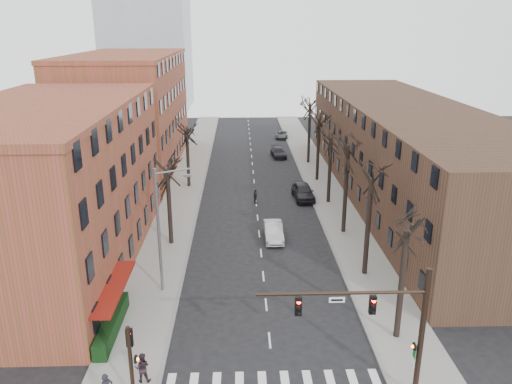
{
  "coord_description": "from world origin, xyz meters",
  "views": [
    {
      "loc": [
        -1.64,
        -21.29,
        17.78
      ],
      "look_at": [
        -0.29,
        19.92,
        4.0
      ],
      "focal_mm": 35.0,
      "sensor_mm": 36.0,
      "label": 1
    }
  ],
  "objects": [
    {
      "name": "tree_right_c",
      "position": [
        7.6,
        20.0,
        0.0
      ],
      "size": [
        5.2,
        5.2,
        11.6
      ],
      "primitive_type": null,
      "color": "black",
      "rests_on": "ground"
    },
    {
      "name": "pedestrian_crossing",
      "position": [
        -0.08,
        28.12,
        0.78
      ],
      "size": [
        0.56,
        0.97,
        1.55
      ],
      "primitive_type": "imported",
      "rotation": [
        0.0,
        0.0,
        1.78
      ],
      "color": "black",
      "rests_on": "ground"
    },
    {
      "name": "building_right",
      "position": [
        16.0,
        30.0,
        5.0
      ],
      "size": [
        12.0,
        50.0,
        10.0
      ],
      "primitive_type": "cube",
      "color": "#452D20",
      "rests_on": "ground"
    },
    {
      "name": "building_left_near",
      "position": [
        -16.0,
        15.0,
        6.0
      ],
      "size": [
        12.0,
        26.0,
        12.0
      ],
      "primitive_type": "cube",
      "color": "brown",
      "rests_on": "ground"
    },
    {
      "name": "tree_right_e",
      "position": [
        7.6,
        36.0,
        0.0
      ],
      "size": [
        5.2,
        5.2,
        10.8
      ],
      "primitive_type": null,
      "color": "black",
      "rests_on": "ground"
    },
    {
      "name": "pedestrian_b",
      "position": [
        -6.83,
        0.48,
        0.98
      ],
      "size": [
        0.81,
        0.64,
        1.65
      ],
      "primitive_type": "imported",
      "rotation": [
        0.0,
        0.0,
        3.16
      ],
      "color": "black",
      "rests_on": "sidewalk_left"
    },
    {
      "name": "tree_right_d",
      "position": [
        7.6,
        28.0,
        0.0
      ],
      "size": [
        5.2,
        5.2,
        10.0
      ],
      "primitive_type": null,
      "color": "black",
      "rests_on": "ground"
    },
    {
      "name": "signal_pole_left",
      "position": [
        -6.99,
        -0.95,
        2.61
      ],
      "size": [
        0.47,
        0.44,
        4.4
      ],
      "color": "black",
      "rests_on": "ground"
    },
    {
      "name": "tree_left_b",
      "position": [
        -7.6,
        34.0,
        0.0
      ],
      "size": [
        5.2,
        5.2,
        9.5
      ],
      "primitive_type": null,
      "color": "black",
      "rests_on": "ground"
    },
    {
      "name": "signal_mast_arm",
      "position": [
        5.45,
        -1.0,
        4.4
      ],
      "size": [
        8.14,
        0.3,
        7.2
      ],
      "color": "black",
      "rests_on": "ground"
    },
    {
      "name": "parked_car_mid",
      "position": [
        3.8,
        47.6,
        0.66
      ],
      "size": [
        2.25,
        4.68,
        1.32
      ],
      "primitive_type": "imported",
      "rotation": [
        0.0,
        0.0,
        0.09
      ],
      "color": "black",
      "rests_on": "ground"
    },
    {
      "name": "tree_right_b",
      "position": [
        7.6,
        12.0,
        0.0
      ],
      "size": [
        5.2,
        5.2,
        10.8
      ],
      "primitive_type": null,
      "color": "black",
      "rests_on": "ground"
    },
    {
      "name": "building_left_far",
      "position": [
        -16.0,
        44.0,
        7.0
      ],
      "size": [
        12.0,
        28.0,
        14.0
      ],
      "primitive_type": "cube",
      "color": "brown",
      "rests_on": "ground"
    },
    {
      "name": "sidewalk_right",
      "position": [
        8.0,
        35.0,
        0.07
      ],
      "size": [
        4.0,
        90.0,
        0.15
      ],
      "primitive_type": "cube",
      "color": "gray",
      "rests_on": "ground"
    },
    {
      "name": "tree_left_a",
      "position": [
        -7.6,
        18.0,
        0.0
      ],
      "size": [
        5.2,
        5.2,
        9.5
      ],
      "primitive_type": null,
      "color": "black",
      "rests_on": "ground"
    },
    {
      "name": "sidewalk_left",
      "position": [
        -8.0,
        35.0,
        0.07
      ],
      "size": [
        4.0,
        90.0,
        0.15
      ],
      "primitive_type": "cube",
      "color": "gray",
      "rests_on": "ground"
    },
    {
      "name": "tree_right_f",
      "position": [
        7.6,
        44.0,
        0.0
      ],
      "size": [
        5.2,
        5.2,
        11.6
      ],
      "primitive_type": null,
      "color": "black",
      "rests_on": "ground"
    },
    {
      "name": "parked_car_far",
      "position": [
        5.3,
        60.12,
        0.58
      ],
      "size": [
        2.22,
        4.29,
        1.16
      ],
      "primitive_type": "imported",
      "rotation": [
        0.0,
        0.0,
        -0.07
      ],
      "color": "#4E5055",
      "rests_on": "ground"
    },
    {
      "name": "hedge",
      "position": [
        -9.5,
        5.0,
        0.65
      ],
      "size": [
        0.8,
        6.0,
        1.0
      ],
      "primitive_type": "cube",
      "color": "black",
      "rests_on": "sidewalk_left"
    },
    {
      "name": "tree_right_a",
      "position": [
        7.6,
        4.0,
        0.0
      ],
      "size": [
        5.2,
        5.2,
        10.0
      ],
      "primitive_type": null,
      "color": "black",
      "rests_on": "ground"
    },
    {
      "name": "awning_left",
      "position": [
        -9.4,
        6.0,
        0.0
      ],
      "size": [
        1.2,
        7.0,
        0.15
      ],
      "primitive_type": "cube",
      "color": "maroon",
      "rests_on": "ground"
    },
    {
      "name": "streetlight",
      "position": [
        -7.03,
        10.0,
        5.01
      ],
      "size": [
        2.45,
        0.22,
        9.03
      ],
      "color": "slate",
      "rests_on": "ground"
    },
    {
      "name": "silver_sedan",
      "position": [
        1.2,
        18.83,
        0.73
      ],
      "size": [
        1.6,
        4.44,
        1.46
      ],
      "primitive_type": "imported",
      "rotation": [
        0.0,
        0.0,
        0.01
      ],
      "color": "#A9AAB0",
      "rests_on": "ground"
    },
    {
      "name": "parked_car_near",
      "position": [
        5.09,
        29.38,
        0.85
      ],
      "size": [
        2.32,
        5.13,
        1.71
      ],
      "primitive_type": "imported",
      "rotation": [
        0.0,
        0.0,
        0.06
      ],
      "color": "black",
      "rests_on": "ground"
    }
  ]
}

